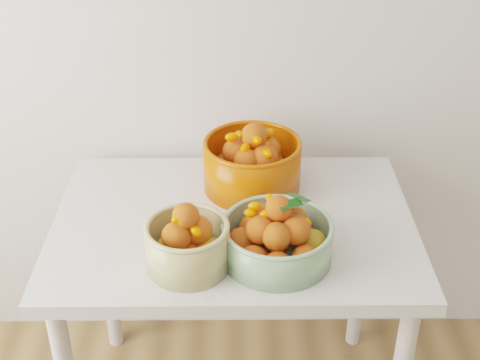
{
  "coord_description": "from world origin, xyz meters",
  "views": [
    {
      "loc": [
        -0.21,
        0.08,
        1.81
      ],
      "look_at": [
        -0.2,
        1.53,
        0.92
      ],
      "focal_mm": 50.0,
      "sensor_mm": 36.0,
      "label": 1
    }
  ],
  "objects_px": {
    "bowl_green": "(277,237)",
    "bowl_orange": "(252,163)",
    "table": "(234,248)",
    "bowl_cream": "(188,244)"
  },
  "relations": [
    {
      "from": "bowl_cream",
      "to": "table",
      "type": "bearing_deg",
      "value": 60.63
    },
    {
      "from": "bowl_green",
      "to": "bowl_orange",
      "type": "relative_size",
      "value": 0.87
    },
    {
      "from": "table",
      "to": "bowl_cream",
      "type": "distance_m",
      "value": 0.28
    },
    {
      "from": "bowl_cream",
      "to": "bowl_orange",
      "type": "distance_m",
      "value": 0.41
    },
    {
      "from": "bowl_green",
      "to": "bowl_orange",
      "type": "height_order",
      "value": "bowl_orange"
    },
    {
      "from": "bowl_green",
      "to": "bowl_orange",
      "type": "bearing_deg",
      "value": 98.9
    },
    {
      "from": "bowl_cream",
      "to": "bowl_orange",
      "type": "relative_size",
      "value": 0.72
    },
    {
      "from": "table",
      "to": "bowl_orange",
      "type": "bearing_deg",
      "value": 71.89
    },
    {
      "from": "table",
      "to": "bowl_green",
      "type": "distance_m",
      "value": 0.25
    },
    {
      "from": "bowl_orange",
      "to": "bowl_green",
      "type": "bearing_deg",
      "value": -81.1
    }
  ]
}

